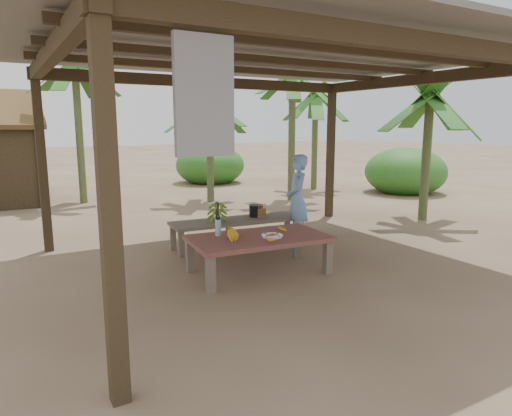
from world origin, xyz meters
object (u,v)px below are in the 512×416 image
plate (272,236)px  cooking_pot (256,211)px  ripe_banana_bunch (227,233)px  water_flask (218,227)px  woman (297,200)px  bench (239,222)px  work_table (259,241)px

plate → cooking_pot: (0.62, 1.51, 0.03)m
ripe_banana_bunch → water_flask: water_flask is taller
ripe_banana_bunch → woman: (1.76, 0.95, 0.16)m
ripe_banana_bunch → plate: size_ratio=1.02×
plate → water_flask: (-0.58, 0.44, 0.10)m
plate → water_flask: bearing=142.9°
bench → cooking_pot: bearing=11.4°
bench → plate: 1.50m
bench → woman: bearing=-14.8°
woman → plate: bearing=-16.0°
plate → woman: woman is taller
work_table → cooking_pot: cooking_pot is taller
cooking_pot → bench: bearing=-173.3°
bench → woman: 1.04m
water_flask → woman: size_ratio=0.19×
water_flask → cooking_pot: bearing=42.0°
work_table → ripe_banana_bunch: 0.46m
ripe_banana_bunch → woman: bearing=28.4°
bench → ripe_banana_bunch: size_ratio=7.85×
work_table → plate: bearing=-41.1°
ripe_banana_bunch → cooking_pot: (1.18, 1.31, -0.04)m
plate → woman: size_ratio=0.19×
plate → woman: bearing=43.8°
plate → water_flask: size_ratio=0.97×
plate → woman: (1.19, 1.15, 0.22)m
ripe_banana_bunch → plate: bearing=-19.5°
woman → bench: bearing=-79.4°
woman → water_flask: bearing=-37.9°
bench → ripe_banana_bunch: bearing=-118.5°
water_flask → cooking_pot: (1.20, 1.08, -0.08)m
work_table → ripe_banana_bunch: size_ratio=6.59×
ripe_banana_bunch → plate: ripe_banana_bunch is taller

